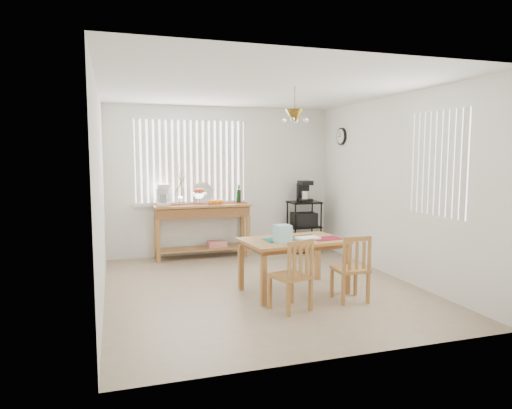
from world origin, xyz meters
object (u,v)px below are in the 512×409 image
object	(u,v)px
dining_table	(293,245)
sideboard	(203,218)
wire_cart	(304,221)
chair_right	(351,269)
chair_left	(292,276)
cart_items	(304,192)

from	to	relation	value
dining_table	sideboard	bearing A→B (deg)	107.59
wire_cart	dining_table	size ratio (longest dim) A/B	0.68
dining_table	chair_right	world-z (taller)	chair_right
chair_left	wire_cart	bearing A→B (deg)	64.38
wire_cart	chair_left	bearing A→B (deg)	-115.62
sideboard	dining_table	world-z (taller)	sideboard
sideboard	cart_items	world-z (taller)	cart_items
chair_right	chair_left	bearing A→B (deg)	-172.68
wire_cart	chair_right	size ratio (longest dim) A/B	1.13
sideboard	dining_table	bearing A→B (deg)	-72.41
cart_items	dining_table	world-z (taller)	cart_items
chair_left	chair_right	xyz separation A→B (m)	(0.80, 0.10, -0.01)
wire_cart	cart_items	bearing A→B (deg)	90.00
sideboard	wire_cart	distance (m)	1.86
wire_cart	chair_right	xyz separation A→B (m)	(-0.60, -2.82, -0.15)
cart_items	dining_table	distance (m)	2.56
sideboard	wire_cart	xyz separation A→B (m)	(1.85, -0.07, -0.14)
dining_table	chair_right	bearing A→B (deg)	-48.14
cart_items	chair_left	bearing A→B (deg)	-115.55
chair_left	chair_right	world-z (taller)	chair_left
chair_right	cart_items	bearing A→B (deg)	78.03
wire_cart	cart_items	distance (m)	0.54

